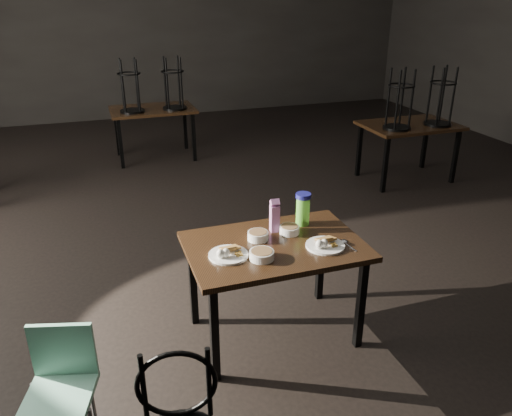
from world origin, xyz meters
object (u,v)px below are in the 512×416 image
object	(u,v)px
main_table	(275,254)
water_bottle	(303,209)
juice_carton	(275,216)
school_chair	(61,381)

from	to	relation	value
main_table	water_bottle	size ratio (longest dim) A/B	4.91
main_table	juice_carton	size ratio (longest dim) A/B	4.82
water_bottle	school_chair	bearing A→B (deg)	-155.77
school_chair	juice_carton	bearing A→B (deg)	41.98
juice_carton	school_chair	distance (m)	1.70
main_table	juice_carton	world-z (taller)	juice_carton
juice_carton	water_bottle	world-z (taller)	juice_carton
school_chair	main_table	bearing A→B (deg)	36.81
main_table	school_chair	bearing A→B (deg)	-158.80
juice_carton	school_chair	bearing A→B (deg)	-153.63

